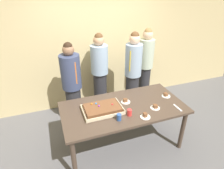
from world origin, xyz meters
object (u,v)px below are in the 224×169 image
cake_server_utensil (178,108)px  plated_slice_near_left (125,101)px  plated_slice_far_right (155,107)px  drink_cup_middle (119,117)px  party_table (123,111)px  person_green_shirt_behind (100,73)px  person_far_right_suit (72,85)px  drink_cup_nearest (129,112)px  person_serving_front (133,74)px  person_striped_tie_right (145,66)px  plated_slice_near_right (166,95)px  sheet_cake (102,109)px  plated_slice_far_left (145,116)px

cake_server_utensil → plated_slice_near_left: bearing=148.6°
plated_slice_far_right → drink_cup_middle: bearing=-172.9°
party_table → plated_slice_near_left: bearing=53.5°
person_green_shirt_behind → person_far_right_suit: size_ratio=1.02×
drink_cup_nearest → person_serving_front: 1.19m
drink_cup_middle → person_striped_tie_right: person_striped_tie_right is taller
drink_cup_nearest → cake_server_utensil: bearing=-6.2°
party_table → drink_cup_middle: size_ratio=19.61×
person_serving_front → plated_slice_near_right: bearing=67.2°
sheet_cake → cake_server_utensil: sheet_cake is taller
plated_slice_far_right → drink_cup_nearest: drink_cup_nearest is taller
party_table → plated_slice_far_left: size_ratio=13.07×
drink_cup_middle → cake_server_utensil: bearing=-2.0°
sheet_cake → person_serving_front: (0.89, 0.82, 0.09)m
plated_slice_near_right → person_green_shirt_behind: person_green_shirt_behind is taller
person_green_shirt_behind → person_far_right_suit: 0.71m
person_far_right_suit → plated_slice_far_left: bearing=15.1°
plated_slice_near_left → plated_slice_far_right: plated_slice_near_left is taller
plated_slice_far_left → drink_cup_nearest: 0.23m
party_table → drink_cup_nearest: drink_cup_nearest is taller
plated_slice_near_right → cake_server_utensil: 0.37m
person_serving_front → person_far_right_suit: person_serving_front is taller
sheet_cake → cake_server_utensil: (1.14, -0.32, -0.04)m
plated_slice_near_left → person_green_shirt_behind: size_ratio=0.09×
drink_cup_middle → person_green_shirt_behind: bearing=84.0°
person_far_right_suit → person_green_shirt_behind: bearing=96.9°
plated_slice_far_right → plated_slice_near_right: bearing=34.6°
plated_slice_near_left → cake_server_utensil: plated_slice_near_left is taller
party_table → cake_server_utensil: 0.86m
person_serving_front → person_far_right_suit: (-1.21, 0.05, -0.06)m
plated_slice_near_right → plated_slice_far_right: bearing=-145.4°
party_table → person_far_right_suit: bearing=127.8°
person_far_right_suit → party_table: bearing=17.7°
party_table → plated_slice_near_right: plated_slice_near_right is taller
person_serving_front → person_green_shirt_behind: (-0.58, 0.37, -0.04)m
drink_cup_nearest → person_green_shirt_behind: size_ratio=0.06×
drink_cup_nearest → drink_cup_middle: same height
plated_slice_near_right → plated_slice_far_left: (-0.62, -0.40, 0.00)m
plated_slice_far_right → person_far_right_suit: person_far_right_suit is taller
plated_slice_near_left → plated_slice_far_right: size_ratio=1.00×
party_table → plated_slice_far_right: bearing=-24.7°
sheet_cake → drink_cup_middle: sheet_cake is taller
cake_server_utensil → person_striped_tie_right: 1.51m
plated_slice_far_right → cake_server_utensil: plated_slice_far_right is taller
party_table → person_striped_tie_right: size_ratio=1.13×
sheet_cake → person_green_shirt_behind: person_green_shirt_behind is taller
party_table → plated_slice_near_right: size_ratio=13.07×
cake_server_utensil → sheet_cake: bearing=164.4°
cake_server_utensil → person_striped_tie_right: person_striped_tie_right is taller
plated_slice_far_right → plated_slice_near_left: bearing=139.4°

